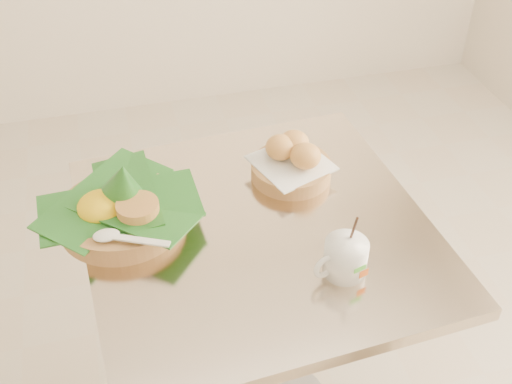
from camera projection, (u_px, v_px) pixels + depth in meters
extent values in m
cylinder|color=gray|center=(257.00, 341.00, 1.57)|extent=(0.07, 0.07, 0.69)
cube|color=beige|center=(257.00, 232.00, 1.34)|extent=(0.74, 0.74, 0.03)
cylinder|color=#B27D4C|center=(122.00, 215.00, 1.32)|extent=(0.26, 0.26, 0.04)
cone|color=#1A5D1C|center=(122.00, 183.00, 1.29)|extent=(0.14, 0.15, 0.13)
ellipsoid|color=yellow|center=(101.00, 207.00, 1.30)|extent=(0.10, 0.10, 0.05)
cylinder|color=#CC9347|center=(138.00, 208.00, 1.28)|extent=(0.09, 0.09, 0.02)
cylinder|color=#B27D4C|center=(291.00, 170.00, 1.45)|extent=(0.18, 0.18, 0.04)
cube|color=white|center=(291.00, 163.00, 1.44)|extent=(0.20, 0.20, 0.01)
ellipsoid|color=#B37029|center=(281.00, 147.00, 1.43)|extent=(0.07, 0.07, 0.05)
ellipsoid|color=#B37029|center=(306.00, 156.00, 1.41)|extent=(0.07, 0.07, 0.05)
ellipsoid|color=#B37029|center=(294.00, 143.00, 1.45)|extent=(0.07, 0.07, 0.05)
cylinder|color=white|center=(346.00, 258.00, 1.21)|extent=(0.08, 0.08, 0.07)
torus|color=white|center=(325.00, 267.00, 1.19)|extent=(0.05, 0.03, 0.05)
cylinder|color=#462614|center=(347.00, 245.00, 1.19)|extent=(0.08, 0.08, 0.01)
cylinder|color=black|center=(353.00, 232.00, 1.18)|extent=(0.01, 0.04, 0.11)
cube|color=green|center=(360.00, 269.00, 1.17)|extent=(0.03, 0.01, 0.01)
cube|color=orange|center=(364.00, 273.00, 1.19)|extent=(0.02, 0.01, 0.02)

